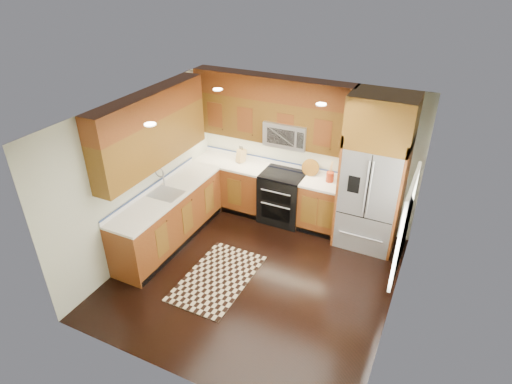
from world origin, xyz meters
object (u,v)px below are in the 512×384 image
at_px(range, 283,197).
at_px(knife_block, 241,155).
at_px(refrigerator, 374,174).
at_px(rug, 218,278).
at_px(utensil_crock, 330,175).

distance_m(range, knife_block, 1.09).
bearing_deg(knife_block, range, -7.95).
relative_size(refrigerator, rug, 1.67).
height_order(rug, knife_block, knife_block).
xyz_separation_m(refrigerator, rug, (-1.80, -1.92, -1.30)).
relative_size(refrigerator, knife_block, 8.35).
relative_size(knife_block, utensil_crock, 0.84).
relative_size(range, refrigerator, 0.36).
bearing_deg(range, knife_block, 172.05).
bearing_deg(utensil_crock, refrigerator, -9.80).
relative_size(rug, knife_block, 5.01).
bearing_deg(utensil_crock, knife_block, 178.76).
bearing_deg(refrigerator, knife_block, 176.17).
bearing_deg(knife_block, refrigerator, -3.83).
xyz_separation_m(range, refrigerator, (1.55, -0.04, 0.83)).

